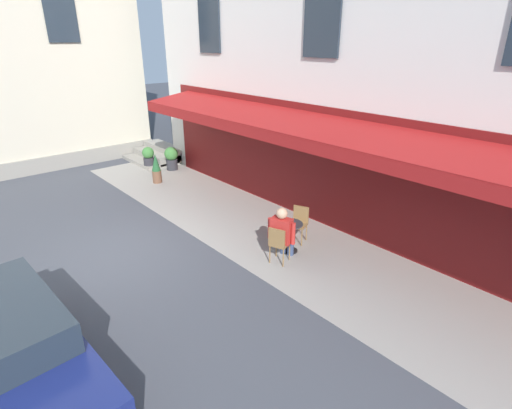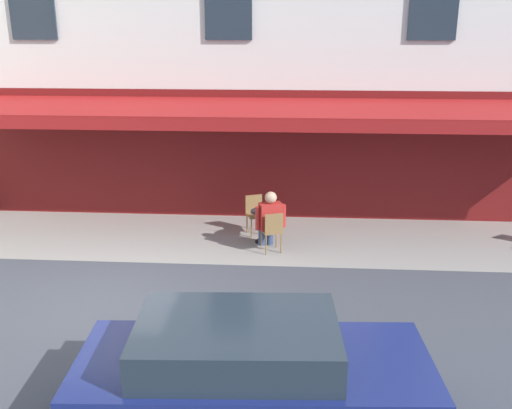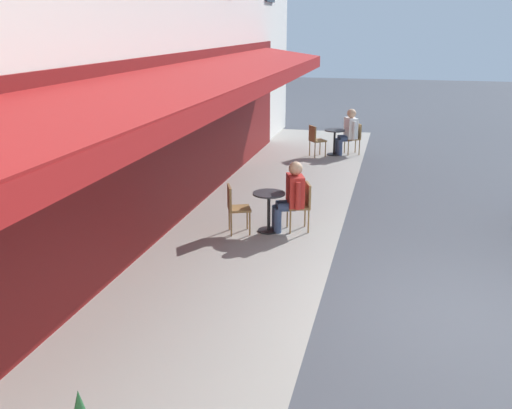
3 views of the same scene
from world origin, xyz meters
TOP-DOWN VIEW (x-y plane):
  - ground_plane at (0.00, 0.00)m, footprint 70.00×70.00m
  - sidewalk_cafe_terrace at (-3.25, -3.40)m, footprint 20.50×3.20m
  - cafe_table_near_entrance at (-2.61, -3.12)m, footprint 0.60×0.60m
  - cafe_chair_wicker_facing_street at (-2.83, -2.53)m, footprint 0.51×0.51m
  - cafe_chair_wicker_near_door at (-2.37, -3.71)m, footprint 0.52×0.52m
  - cafe_table_mid_terrace at (-9.53, -2.67)m, footprint 0.60×0.60m
  - cafe_chair_wicker_under_awning at (-9.79, -2.10)m, footprint 0.53×0.53m
  - cafe_chair_wicker_by_window at (-9.16, -3.19)m, footprint 0.56×0.56m
  - seated_patron_in_white at (-9.70, -2.29)m, footprint 0.65×0.67m
  - seated_companion_in_red at (-2.75, -2.73)m, footprint 0.65×0.64m

SIDE VIEW (x-z plane):
  - ground_plane at x=0.00m, z-range 0.00..0.00m
  - sidewalk_cafe_terrace at x=-3.25m, z-range 0.00..0.01m
  - cafe_table_near_entrance at x=-2.61m, z-range 0.12..0.87m
  - cafe_table_mid_terrace at x=-9.53m, z-range 0.12..0.87m
  - cafe_chair_wicker_facing_street at x=-2.83m, z-range 0.09..1.00m
  - cafe_chair_wicker_near_door at x=-2.37m, z-range 0.09..1.00m
  - cafe_chair_wicker_under_awning at x=-9.79m, z-range 0.09..1.00m
  - cafe_chair_wicker_by_window at x=-9.16m, z-range 0.09..1.00m
  - seated_companion_in_red at x=-2.75m, z-range 0.04..1.37m
  - seated_patron_in_white at x=-9.70m, z-range 0.04..1.39m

